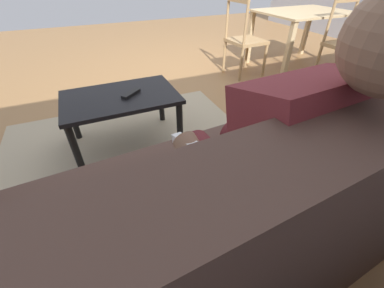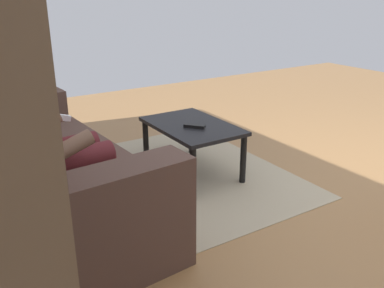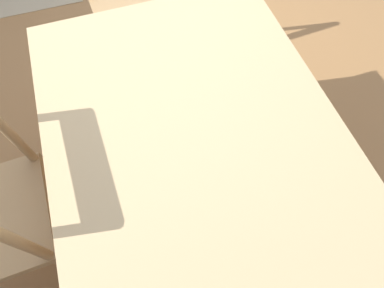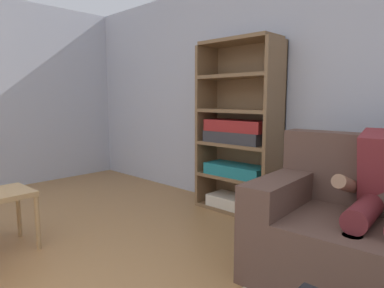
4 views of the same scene
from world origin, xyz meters
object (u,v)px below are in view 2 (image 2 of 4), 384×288
(couch, at_px, (40,171))
(tv_remote, at_px, (194,126))
(coffee_table, at_px, (192,132))
(person_lounging, at_px, (44,143))

(couch, relative_size, tv_remote, 12.50)
(coffee_table, xyz_separation_m, tv_remote, (-0.08, 0.03, 0.07))
(couch, bearing_deg, person_lounging, 178.53)
(couch, bearing_deg, tv_remote, -90.13)
(coffee_table, height_order, tv_remote, tv_remote)
(coffee_table, relative_size, tv_remote, 4.97)
(couch, xyz_separation_m, tv_remote, (-0.00, -1.21, 0.10))
(tv_remote, bearing_deg, person_lounging, -27.29)
(coffee_table, distance_m, tv_remote, 0.11)
(couch, distance_m, tv_remote, 1.22)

